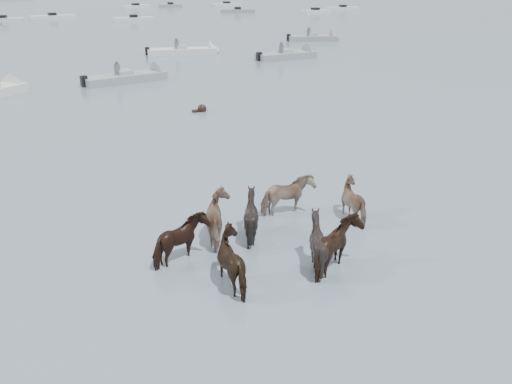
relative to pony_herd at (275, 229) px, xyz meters
name	(u,v)px	position (x,y,z in m)	size (l,w,h in m)	color
ground	(355,249)	(1.71, -1.00, -0.52)	(400.00, 400.00, 0.00)	slate
pony_herd	(275,229)	(0.00, 0.00, 0.00)	(6.66, 4.26, 1.35)	black
swimming_pony	(201,109)	(3.81, 13.69, -0.42)	(0.72, 0.44, 0.44)	black
motorboat_a	(0,90)	(-4.46, 22.52, -0.29)	(4.58, 3.85, 1.92)	silver
motorboat_b	(136,77)	(3.34, 22.82, -0.29)	(5.74, 2.35, 1.92)	gray
motorboat_c	(192,51)	(10.58, 31.65, -0.29)	(6.11, 3.10, 1.92)	silver
motorboat_d	(294,55)	(16.77, 25.91, -0.29)	(5.27, 1.63, 1.92)	gray
motorboat_e	(320,38)	(24.72, 34.00, -0.29)	(5.25, 3.34, 1.92)	gray
distant_flotilla	(18,18)	(1.76, 71.52, -0.26)	(106.75, 29.77, 0.93)	silver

